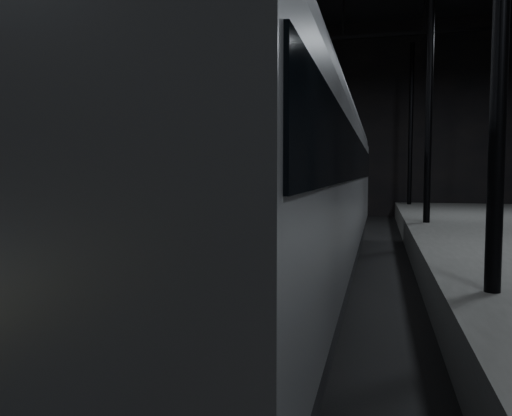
% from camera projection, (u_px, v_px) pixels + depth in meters
% --- Properties ---
extents(ground, '(44.00, 44.00, 0.00)m').
position_uv_depth(ground, '(301.00, 286.00, 13.09)').
color(ground, black).
rests_on(ground, ground).
extents(platform_left, '(9.00, 43.80, 1.00)m').
position_uv_depth(platform_left, '(52.00, 256.00, 14.86)').
color(platform_left, '#575754').
rests_on(platform_left, ground).
extents(tactile_strip, '(0.50, 43.80, 0.01)m').
position_uv_depth(tactile_strip, '(185.00, 244.00, 13.80)').
color(tactile_strip, olive).
rests_on(tactile_strip, platform_left).
extents(track, '(2.40, 43.00, 0.24)m').
position_uv_depth(track, '(301.00, 283.00, 13.09)').
color(track, '#3F3328').
rests_on(track, ground).
extents(train, '(3.03, 20.26, 5.42)m').
position_uv_depth(train, '(300.00, 171.00, 12.62)').
color(train, '#A5A7AD').
rests_on(train, ground).
extents(woman, '(0.81, 0.69, 1.88)m').
position_uv_depth(woman, '(147.00, 204.00, 16.68)').
color(woman, '#97825D').
rests_on(woman, platform_left).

